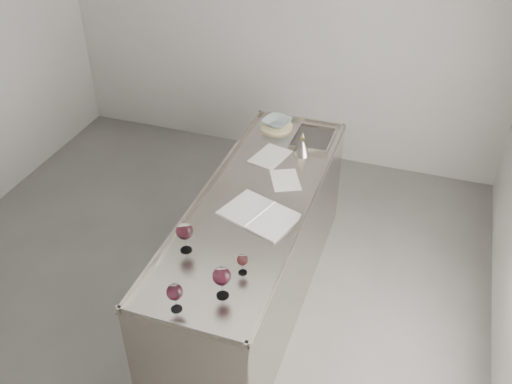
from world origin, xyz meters
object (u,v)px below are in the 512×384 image
(wine_glass_right, at_px, (222,277))
(wine_glass_small, at_px, (242,260))
(wine_glass_middle, at_px, (175,293))
(notebook, at_px, (260,215))
(counter, at_px, (255,251))
(wine_glass_left, at_px, (185,232))
(wine_funnel, at_px, (302,148))
(ceramic_bowl, at_px, (277,122))

(wine_glass_right, height_order, wine_glass_small, wine_glass_right)
(wine_glass_middle, bearing_deg, notebook, 79.97)
(wine_glass_small, distance_m, notebook, 0.56)
(counter, distance_m, wine_glass_right, 1.10)
(wine_glass_left, height_order, wine_glass_middle, wine_glass_left)
(counter, relative_size, wine_glass_small, 18.04)
(wine_glass_middle, height_order, wine_funnel, wine_funnel)
(wine_glass_left, distance_m, wine_funnel, 1.36)
(wine_glass_small, xyz_separation_m, ceramic_bowl, (-0.32, 1.71, -0.05))
(ceramic_bowl, bearing_deg, wine_funnel, -47.75)
(notebook, bearing_deg, wine_glass_small, -62.69)
(ceramic_bowl, bearing_deg, wine_glass_small, -79.28)
(wine_glass_right, xyz_separation_m, wine_glass_small, (0.04, 0.21, -0.05))
(notebook, xyz_separation_m, ceramic_bowl, (-0.25, 1.17, 0.04))
(counter, bearing_deg, wine_glass_right, -82.41)
(wine_glass_right, bearing_deg, notebook, 92.70)
(wine_glass_middle, xyz_separation_m, notebook, (0.16, 0.93, -0.12))
(wine_glass_left, xyz_separation_m, wine_funnel, (0.38, 1.30, -0.09))
(wine_glass_left, relative_size, ceramic_bowl, 0.93)
(counter, xyz_separation_m, wine_glass_middle, (-0.08, -1.08, 0.59))
(wine_glass_middle, bearing_deg, wine_glass_small, 57.71)
(wine_glass_left, xyz_separation_m, wine_glass_small, (0.39, -0.07, -0.05))
(wine_glass_small, distance_m, wine_funnel, 1.37)
(wine_glass_middle, relative_size, wine_glass_right, 0.88)
(ceramic_bowl, distance_m, wine_funnel, 0.46)
(wine_glass_right, distance_m, wine_glass_small, 0.22)
(wine_funnel, bearing_deg, notebook, -94.24)
(wine_glass_middle, bearing_deg, ceramic_bowl, 92.24)
(ceramic_bowl, bearing_deg, wine_glass_middle, -87.76)
(counter, relative_size, wine_funnel, 12.63)
(wine_glass_middle, xyz_separation_m, wine_glass_right, (0.20, 0.17, 0.02))
(notebook, bearing_deg, counter, 137.98)
(wine_glass_middle, distance_m, wine_glass_small, 0.45)
(wine_glass_small, relative_size, ceramic_bowl, 0.60)
(wine_glass_left, distance_m, notebook, 0.58)
(counter, xyz_separation_m, wine_glass_left, (-0.23, -0.62, 0.61))
(counter, relative_size, wine_glass_left, 11.76)
(counter, relative_size, notebook, 4.25)
(counter, bearing_deg, wine_funnel, 77.75)
(wine_glass_middle, height_order, wine_glass_right, wine_glass_right)
(notebook, relative_size, ceramic_bowl, 2.56)
(notebook, height_order, wine_funnel, wine_funnel)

